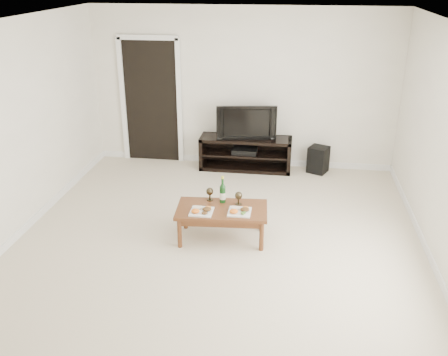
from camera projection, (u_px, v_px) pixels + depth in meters
floor at (217, 243)px, 6.13m from camera, size 5.50×5.50×0.00m
back_wall at (243, 89)px, 8.14m from camera, size 5.00×0.04×2.60m
ceiling at (216, 21)px, 5.10m from camera, size 5.00×5.50×0.04m
doorway at (151, 102)px, 8.42m from camera, size 0.90×0.02×2.05m
media_console at (246, 153)px, 8.28m from camera, size 1.50×0.45×0.55m
television at (246, 121)px, 8.07m from camera, size 0.98×0.27×0.56m
av_receiver at (245, 151)px, 8.26m from camera, size 0.41×0.31×0.08m
subwoofer at (318, 160)px, 8.18m from camera, size 0.38×0.38×0.43m
coffee_table at (222, 224)px, 6.16m from camera, size 1.14×0.67×0.42m
plate_left at (202, 210)px, 5.96m from camera, size 0.27×0.27×0.07m
plate_right at (240, 210)px, 5.96m from camera, size 0.27×0.27×0.07m
wine_bottle at (223, 189)px, 6.17m from camera, size 0.07×0.07×0.35m
goblet_left at (210, 194)px, 6.26m from camera, size 0.09×0.09×0.17m
goblet_right at (239, 198)px, 6.14m from camera, size 0.09×0.09×0.17m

